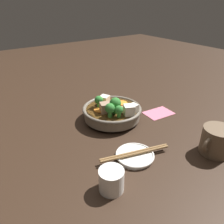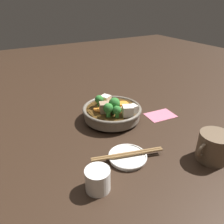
{
  "view_description": "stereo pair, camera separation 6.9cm",
  "coord_description": "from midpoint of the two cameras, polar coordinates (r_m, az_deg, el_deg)",
  "views": [
    {
      "loc": [
        0.41,
        0.58,
        0.41
      ],
      "look_at": [
        0.0,
        0.0,
        0.03
      ],
      "focal_mm": 35.0,
      "sensor_mm": 36.0,
      "label": 1
    },
    {
      "loc": [
        0.36,
        0.62,
        0.41
      ],
      "look_at": [
        0.0,
        0.0,
        0.03
      ],
      "focal_mm": 35.0,
      "sensor_mm": 36.0,
      "label": 2
    }
  ],
  "objects": [
    {
      "name": "ground_plane",
      "position": [
        0.82,
        -2.39,
        -2.0
      ],
      "size": [
        3.0,
        3.0,
        0.0
      ],
      "primitive_type": "plane",
      "color": "black"
    },
    {
      "name": "stirfry_bowl",
      "position": [
        0.8,
        -2.41,
        0.17
      ],
      "size": [
        0.22,
        0.22,
        0.1
      ],
      "color": "slate",
      "rests_on": "ground_plane"
    },
    {
      "name": "side_saucer",
      "position": [
        0.64,
        2.87,
        -11.37
      ],
      "size": [
        0.11,
        0.11,
        0.01
      ],
      "color": "white",
      "rests_on": "ground_plane"
    },
    {
      "name": "tea_cup",
      "position": [
        0.54,
        -4.0,
        -17.4
      ],
      "size": [
        0.06,
        0.06,
        0.06
      ],
      "color": "white",
      "rests_on": "ground_plane"
    },
    {
      "name": "dark_mug",
      "position": [
        0.69,
        23.08,
        -7.0
      ],
      "size": [
        0.11,
        0.09,
        0.08
      ],
      "color": "brown",
      "rests_on": "ground_plane"
    },
    {
      "name": "napkin",
      "position": [
        0.88,
        9.9,
        -0.29
      ],
      "size": [
        0.12,
        0.09,
        0.0
      ],
      "color": "#D16B84",
      "rests_on": "ground_plane"
    },
    {
      "name": "chopsticks_pair",
      "position": [
        0.63,
        2.89,
        -10.7
      ],
      "size": [
        0.21,
        0.07,
        0.01
      ],
      "color": "olive",
      "rests_on": "side_saucer"
    }
  ]
}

